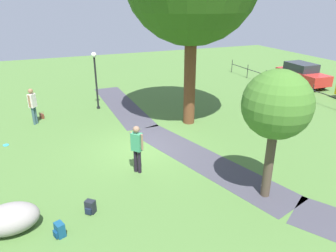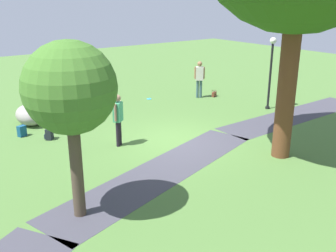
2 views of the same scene
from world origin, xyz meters
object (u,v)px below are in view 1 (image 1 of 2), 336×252
object	(u,v)px
lawn_boulder	(10,219)
parked_sedan_grey	(302,74)
young_tree_near_path	(277,106)
handbag_on_grass	(42,116)
backpack_by_boulder	(59,230)
woman_with_handbag	(33,104)
spare_backpack_on_lawn	(90,207)
frisbee_on_grass	(6,145)
man_near_boulder	(137,146)
lamp_post	(96,74)

from	to	relation	value
lawn_boulder	parked_sedan_grey	distance (m)	20.73
young_tree_near_path	handbag_on_grass	xyz separation A→B (m)	(-10.11, -6.35, -2.86)
young_tree_near_path	backpack_by_boulder	world-z (taller)	young_tree_near_path
young_tree_near_path	backpack_by_boulder	size ratio (longest dim) A/B	10.14
woman_with_handbag	handbag_on_grass	size ratio (longest dim) A/B	5.13
spare_backpack_on_lawn	frisbee_on_grass	world-z (taller)	spare_backpack_on_lawn
lawn_boulder	handbag_on_grass	size ratio (longest dim) A/B	4.24
frisbee_on_grass	man_near_boulder	bearing A→B (deg)	47.00
man_near_boulder	handbag_on_grass	world-z (taller)	man_near_boulder
woman_with_handbag	backpack_by_boulder	world-z (taller)	woman_with_handbag
man_near_boulder	lawn_boulder	bearing A→B (deg)	-67.18
lamp_post	woman_with_handbag	bearing A→B (deg)	-70.29
handbag_on_grass	frisbee_on_grass	xyz separation A→B (m)	(2.92, -1.55, -0.13)
young_tree_near_path	spare_backpack_on_lawn	size ratio (longest dim) A/B	10.14
young_tree_near_path	lawn_boulder	bearing A→B (deg)	-99.35
lawn_boulder	parked_sedan_grey	bearing A→B (deg)	115.96
spare_backpack_on_lawn	parked_sedan_grey	bearing A→B (deg)	118.76
lawn_boulder	man_near_boulder	distance (m)	4.46
man_near_boulder	frisbee_on_grass	world-z (taller)	man_near_boulder
handbag_on_grass	parked_sedan_grey	xyz separation A→B (m)	(-0.17, 17.58, 0.66)
woman_with_handbag	spare_backpack_on_lawn	xyz separation A→B (m)	(8.17, 1.36, -0.87)
woman_with_handbag	backpack_by_boulder	distance (m)	8.91
lawn_boulder	handbag_on_grass	distance (m)	8.96
lamp_post	lawn_boulder	xyz separation A→B (m)	(9.36, -4.09, -1.58)
man_near_boulder	handbag_on_grass	size ratio (longest dim) A/B	5.05
man_near_boulder	parked_sedan_grey	distance (m)	16.32
man_near_boulder	handbag_on_grass	xyz separation A→B (m)	(-7.18, -3.02, -0.91)
backpack_by_boulder	woman_with_handbag	bearing A→B (deg)	-177.13
young_tree_near_path	backpack_by_boulder	xyz separation A→B (m)	(-0.52, -6.22, -2.81)
young_tree_near_path	spare_backpack_on_lawn	world-z (taller)	young_tree_near_path
backpack_by_boulder	frisbee_on_grass	bearing A→B (deg)	-165.84
backpack_by_boulder	parked_sedan_grey	distance (m)	20.01
man_near_boulder	parked_sedan_grey	size ratio (longest dim) A/B	0.45
man_near_boulder	spare_backpack_on_lawn	distance (m)	2.76
woman_with_handbag	frisbee_on_grass	world-z (taller)	woman_with_handbag
frisbee_on_grass	parked_sedan_grey	world-z (taller)	parked_sedan_grey
young_tree_near_path	woman_with_handbag	world-z (taller)	young_tree_near_path
backpack_by_boulder	spare_backpack_on_lawn	xyz separation A→B (m)	(-0.69, 0.91, 0.00)
woman_with_handbag	parked_sedan_grey	distance (m)	17.92
lamp_post	handbag_on_grass	bearing A→B (deg)	-81.33
handbag_on_grass	spare_backpack_on_lawn	bearing A→B (deg)	6.68
man_near_boulder	parked_sedan_grey	bearing A→B (deg)	116.81
lawn_boulder	lamp_post	bearing A→B (deg)	156.41
lamp_post	handbag_on_grass	xyz separation A→B (m)	(0.46, -3.04, -1.84)
man_near_boulder	young_tree_near_path	bearing A→B (deg)	48.63
woman_with_handbag	backpack_by_boulder	xyz separation A→B (m)	(8.85, 0.44, -0.87)
frisbee_on_grass	parked_sedan_grey	bearing A→B (deg)	99.17
woman_with_handbag	parked_sedan_grey	bearing A→B (deg)	92.92
lamp_post	lawn_boulder	distance (m)	10.34
young_tree_near_path	backpack_by_boulder	bearing A→B (deg)	-94.79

